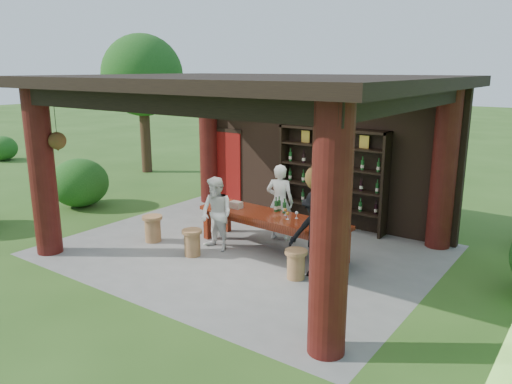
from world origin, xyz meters
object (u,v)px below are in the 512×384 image
Objects in this scene: stool_near_left at (192,242)px; guest_man at (316,235)px; host at (280,202)px; napkin_basket at (236,205)px; stool_far_left at (153,228)px; guest_woman at (217,214)px; stool_near_right at (296,264)px; tasting_table at (272,221)px; wine_shelf at (331,178)px.

guest_man is (2.49, 0.55, 0.50)m from stool_near_left.
guest_man is (1.64, -1.33, -0.05)m from host.
host is 6.37× the size of napkin_basket.
napkin_basket is (1.47, 1.04, 0.52)m from stool_far_left.
host is at bearing 39.59° from stool_far_left.
stool_far_left is 2.19× the size of napkin_basket.
guest_woman is 0.97× the size of guest_man.
napkin_basket is at bearing 94.32° from guest_woman.
guest_man is at bearing 124.79° from host.
stool_far_left is at bearing 23.47° from host.
stool_near_left is 0.94× the size of stool_far_left.
guest_woman is (1.44, 0.43, 0.46)m from stool_far_left.
host is (-1.41, 1.63, 0.55)m from stool_near_right.
tasting_table is at bearing 46.40° from stool_near_left.
guest_man is (1.36, -0.63, 0.15)m from tasting_table.
tasting_table is 1.51m from stool_near_right.
stool_near_right is at bearing -24.08° from napkin_basket.
tasting_table is 0.94m from napkin_basket.
stool_near_right is 2.22m from host.
stool_near_right is at bearing 6.18° from stool_near_left.
napkin_basket is at bearing 31.63° from host.
wine_shelf is 4.66× the size of stool_far_left.
tasting_table is 6.33× the size of stool_near_right.
tasting_table is at bearing 40.35° from guest_woman.
tasting_table is at bearing 146.09° from guest_man.
guest_woman is at bearing -146.49° from tasting_table.
guest_man is at bearing -24.86° from tasting_table.
stool_near_right is 0.32× the size of host.
stool_near_right is (2.26, 0.24, -0.00)m from stool_near_left.
napkin_basket is at bearing 155.92° from stool_near_right.
stool_near_right is at bearing -135.95° from guest_man.
guest_man reaches higher than stool_near_left.
napkin_basket reaches higher than stool_near_right.
wine_shelf is at bearing 73.92° from guest_woman.
wine_shelf is 3.67m from stool_near_left.
stool_far_left is at bearing -156.64° from guest_woman.
napkin_basket is (-0.92, -0.01, 0.19)m from tasting_table.
napkin_basket reaches higher than tasting_table.
host reaches higher than stool_near_left.
guest_woman is (-0.94, -0.62, 0.13)m from tasting_table.
host is 1.09× the size of guest_woman.
wine_shelf reaches higher than stool_near_right.
guest_man is (0.23, 0.30, 0.50)m from stool_near_right.
stool_near_left is 1.01× the size of stool_near_right.
tasting_table reaches higher than stool_far_left.
stool_near_left is at bearing -100.99° from guest_woman.
host is at bearing -108.94° from wine_shelf.
napkin_basket reaches higher than stool_far_left.
stool_far_left is at bearing 174.38° from stool_near_left.
guest_man reaches higher than napkin_basket.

